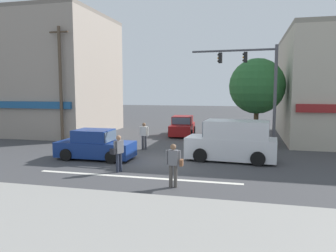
{
  "coord_description": "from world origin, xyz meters",
  "views": [
    {
      "loc": [
        4.6,
        -16.35,
        3.68
      ],
      "look_at": [
        0.07,
        2.0,
        1.6
      ],
      "focal_mm": 35.0,
      "sensor_mm": 36.0,
      "label": 1
    }
  ],
  "objects_px": {
    "van_parked_curbside": "(233,142)",
    "pedestrian_foreground_with_bag": "(174,163)",
    "traffic_light_mast": "(258,81)",
    "pedestrian_mid_crossing": "(144,134)",
    "sedan_crossing_rightbound": "(95,146)",
    "sedan_approaching_near": "(182,127)",
    "street_tree": "(257,86)",
    "pedestrian_far_side": "(118,151)",
    "utility_pole_near_left": "(61,83)"
  },
  "relations": [
    {
      "from": "sedan_crossing_rightbound",
      "to": "pedestrian_mid_crossing",
      "type": "distance_m",
      "value": 3.7
    },
    {
      "from": "street_tree",
      "to": "van_parked_curbside",
      "type": "relative_size",
      "value": 1.24
    },
    {
      "from": "pedestrian_far_side",
      "to": "street_tree",
      "type": "bearing_deg",
      "value": 57.69
    },
    {
      "from": "van_parked_curbside",
      "to": "pedestrian_foreground_with_bag",
      "type": "height_order",
      "value": "van_parked_curbside"
    },
    {
      "from": "traffic_light_mast",
      "to": "pedestrian_foreground_with_bag",
      "type": "xyz_separation_m",
      "value": [
        -3.15,
        -7.69,
        -3.22
      ]
    },
    {
      "from": "utility_pole_near_left",
      "to": "pedestrian_foreground_with_bag",
      "type": "relative_size",
      "value": 4.82
    },
    {
      "from": "utility_pole_near_left",
      "to": "sedan_crossing_rightbound",
      "type": "distance_m",
      "value": 7.6
    },
    {
      "from": "street_tree",
      "to": "van_parked_curbside",
      "type": "height_order",
      "value": "street_tree"
    },
    {
      "from": "sedan_crossing_rightbound",
      "to": "pedestrian_foreground_with_bag",
      "type": "height_order",
      "value": "pedestrian_foreground_with_bag"
    },
    {
      "from": "pedestrian_far_side",
      "to": "traffic_light_mast",
      "type": "bearing_deg",
      "value": 44.64
    },
    {
      "from": "pedestrian_foreground_with_bag",
      "to": "pedestrian_mid_crossing",
      "type": "bearing_deg",
      "value": 115.9
    },
    {
      "from": "sedan_crossing_rightbound",
      "to": "pedestrian_mid_crossing",
      "type": "height_order",
      "value": "pedestrian_mid_crossing"
    },
    {
      "from": "pedestrian_far_side",
      "to": "pedestrian_mid_crossing",
      "type": "bearing_deg",
      "value": 96.36
    },
    {
      "from": "sedan_approaching_near",
      "to": "pedestrian_far_side",
      "type": "relative_size",
      "value": 2.53
    },
    {
      "from": "sedan_approaching_near",
      "to": "sedan_crossing_rightbound",
      "type": "xyz_separation_m",
      "value": [
        -2.74,
        -10.12,
        0.0
      ]
    },
    {
      "from": "van_parked_curbside",
      "to": "utility_pole_near_left",
      "type": "bearing_deg",
      "value": 164.42
    },
    {
      "from": "utility_pole_near_left",
      "to": "pedestrian_mid_crossing",
      "type": "relative_size",
      "value": 4.82
    },
    {
      "from": "sedan_approaching_near",
      "to": "pedestrian_mid_crossing",
      "type": "relative_size",
      "value": 2.53
    },
    {
      "from": "pedestrian_mid_crossing",
      "to": "pedestrian_foreground_with_bag",
      "type": "bearing_deg",
      "value": -64.1
    },
    {
      "from": "street_tree",
      "to": "van_parked_curbside",
      "type": "distance_m",
      "value": 6.81
    },
    {
      "from": "street_tree",
      "to": "sedan_approaching_near",
      "type": "xyz_separation_m",
      "value": [
        -5.72,
        2.77,
        -3.22
      ]
    },
    {
      "from": "van_parked_curbside",
      "to": "sedan_approaching_near",
      "type": "distance_m",
      "value": 9.84
    },
    {
      "from": "street_tree",
      "to": "utility_pole_near_left",
      "type": "relative_size",
      "value": 0.72
    },
    {
      "from": "sedan_approaching_near",
      "to": "sedan_crossing_rightbound",
      "type": "bearing_deg",
      "value": -105.13
    },
    {
      "from": "sedan_crossing_rightbound",
      "to": "pedestrian_foreground_with_bag",
      "type": "distance_m",
      "value": 6.63
    },
    {
      "from": "van_parked_curbside",
      "to": "pedestrian_foreground_with_bag",
      "type": "distance_m",
      "value": 5.72
    },
    {
      "from": "pedestrian_foreground_with_bag",
      "to": "pedestrian_mid_crossing",
      "type": "distance_m",
      "value": 8.16
    },
    {
      "from": "street_tree",
      "to": "pedestrian_mid_crossing",
      "type": "height_order",
      "value": "street_tree"
    },
    {
      "from": "van_parked_curbside",
      "to": "sedan_approaching_near",
      "type": "relative_size",
      "value": 1.12
    },
    {
      "from": "pedestrian_far_side",
      "to": "van_parked_curbside",
      "type": "bearing_deg",
      "value": 37.26
    },
    {
      "from": "utility_pole_near_left",
      "to": "sedan_crossing_rightbound",
      "type": "relative_size",
      "value": 1.96
    },
    {
      "from": "street_tree",
      "to": "pedestrian_far_side",
      "type": "relative_size",
      "value": 3.49
    },
    {
      "from": "pedestrian_foreground_with_bag",
      "to": "pedestrian_far_side",
      "type": "xyz_separation_m",
      "value": [
        -2.93,
        1.69,
        0.0
      ]
    },
    {
      "from": "street_tree",
      "to": "pedestrian_mid_crossing",
      "type": "bearing_deg",
      "value": -149.07
    },
    {
      "from": "van_parked_curbside",
      "to": "traffic_light_mast",
      "type": "bearing_deg",
      "value": 62.17
    },
    {
      "from": "street_tree",
      "to": "sedan_approaching_near",
      "type": "distance_m",
      "value": 7.12
    },
    {
      "from": "sedan_approaching_near",
      "to": "pedestrian_mid_crossing",
      "type": "height_order",
      "value": "pedestrian_mid_crossing"
    },
    {
      "from": "sedan_crossing_rightbound",
      "to": "pedestrian_foreground_with_bag",
      "type": "xyz_separation_m",
      "value": [
        5.24,
        -4.05,
        0.24
      ]
    },
    {
      "from": "traffic_light_mast",
      "to": "utility_pole_near_left",
      "type": "bearing_deg",
      "value": 175.47
    },
    {
      "from": "utility_pole_near_left",
      "to": "pedestrian_foreground_with_bag",
      "type": "xyz_separation_m",
      "value": [
        10.11,
        -8.74,
        -3.22
      ]
    },
    {
      "from": "pedestrian_mid_crossing",
      "to": "traffic_light_mast",
      "type": "bearing_deg",
      "value": 2.99
    },
    {
      "from": "pedestrian_foreground_with_bag",
      "to": "pedestrian_far_side",
      "type": "relative_size",
      "value": 1.0
    },
    {
      "from": "pedestrian_foreground_with_bag",
      "to": "sedan_approaching_near",
      "type": "bearing_deg",
      "value": 100.04
    },
    {
      "from": "traffic_light_mast",
      "to": "pedestrian_far_side",
      "type": "distance_m",
      "value": 9.13
    },
    {
      "from": "street_tree",
      "to": "sedan_approaching_near",
      "type": "bearing_deg",
      "value": 154.17
    },
    {
      "from": "traffic_light_mast",
      "to": "pedestrian_mid_crossing",
      "type": "bearing_deg",
      "value": -177.01
    },
    {
      "from": "street_tree",
      "to": "pedestrian_foreground_with_bag",
      "type": "height_order",
      "value": "street_tree"
    },
    {
      "from": "van_parked_curbside",
      "to": "sedan_crossing_rightbound",
      "type": "height_order",
      "value": "van_parked_curbside"
    },
    {
      "from": "pedestrian_foreground_with_bag",
      "to": "pedestrian_far_side",
      "type": "height_order",
      "value": "same"
    },
    {
      "from": "sedan_crossing_rightbound",
      "to": "pedestrian_far_side",
      "type": "relative_size",
      "value": 2.46
    }
  ]
}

